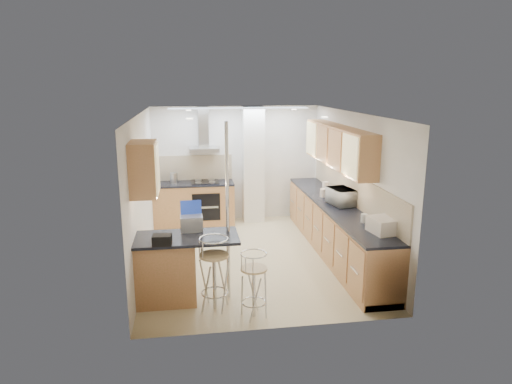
{
  "coord_description": "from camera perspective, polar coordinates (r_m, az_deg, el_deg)",
  "views": [
    {
      "loc": [
        -1.04,
        -7.45,
        3.0
      ],
      "look_at": [
        0.11,
        0.2,
        1.13
      ],
      "focal_mm": 32.0,
      "sensor_mm": 36.0,
      "label": 1
    }
  ],
  "objects": [
    {
      "name": "right_counter",
      "position": [
        8.27,
        9.78,
        -4.49
      ],
      "size": [
        0.63,
        4.4,
        0.92
      ],
      "color": "#AC7D44",
      "rests_on": "ground"
    },
    {
      "name": "bag",
      "position": [
        6.07,
        -11.67,
        -5.88
      ],
      "size": [
        0.25,
        0.19,
        0.13
      ],
      "primitive_type": "cube",
      "rotation": [
        0.0,
        0.0,
        -0.07
      ],
      "color": "black",
      "rests_on": "peninsula"
    },
    {
      "name": "ground",
      "position": [
        8.1,
        -0.59,
        -8.15
      ],
      "size": [
        4.8,
        4.8,
        0.0
      ],
      "primitive_type": "plane",
      "color": "#CDB988",
      "rests_on": "ground"
    },
    {
      "name": "kettle",
      "position": [
        9.81,
        -10.25,
        1.77
      ],
      "size": [
        0.16,
        0.16,
        0.21
      ],
      "primitive_type": "cylinder",
      "color": "#AFB2B3",
      "rests_on": "back_counter"
    },
    {
      "name": "bread_bin",
      "position": [
        6.7,
        15.58,
        -4.04
      ],
      "size": [
        0.38,
        0.46,
        0.22
      ],
      "primitive_type": "cube",
      "rotation": [
        0.0,
        0.0,
        0.16
      ],
      "color": "silver",
      "rests_on": "right_counter"
    },
    {
      "name": "bar_stool_end",
      "position": [
        6.01,
        -0.27,
        -11.53
      ],
      "size": [
        0.51,
        0.51,
        0.89
      ],
      "primitive_type": null,
      "rotation": [
        0.0,
        0.0,
        0.76
      ],
      "color": "tan",
      "rests_on": "ground"
    },
    {
      "name": "bar_stool_near",
      "position": [
        6.21,
        -5.23,
        -10.1
      ],
      "size": [
        0.44,
        0.44,
        1.02
      ],
      "primitive_type": null,
      "rotation": [
        0.0,
        0.0,
        0.05
      ],
      "color": "tan",
      "rests_on": "ground"
    },
    {
      "name": "jar_b",
      "position": [
        8.54,
        8.37,
        -0.12
      ],
      "size": [
        0.12,
        0.12,
        0.15
      ],
      "primitive_type": "cylinder",
      "rotation": [
        0.0,
        0.0,
        -0.08
      ],
      "color": "silver",
      "rests_on": "right_counter"
    },
    {
      "name": "laptop",
      "position": [
        6.55,
        -8.07,
        -3.89
      ],
      "size": [
        0.32,
        0.24,
        0.22
      ],
      "primitive_type": "cube",
      "rotation": [
        0.0,
        0.0,
        0.03
      ],
      "color": "#9EA1A5",
      "rests_on": "peninsula"
    },
    {
      "name": "jar_a",
      "position": [
        9.08,
        8.68,
        0.74
      ],
      "size": [
        0.16,
        0.16,
        0.17
      ],
      "primitive_type": "cylinder",
      "rotation": [
        0.0,
        0.0,
        0.43
      ],
      "color": "silver",
      "rests_on": "right_counter"
    },
    {
      "name": "jar_d",
      "position": [
        7.12,
        13.37,
        -3.21
      ],
      "size": [
        0.13,
        0.13,
        0.13
      ],
      "primitive_type": "cylinder",
      "rotation": [
        0.0,
        0.0,
        0.42
      ],
      "color": "silver",
      "rests_on": "right_counter"
    },
    {
      "name": "jar_c",
      "position": [
        8.11,
        10.98,
        -0.75
      ],
      "size": [
        0.15,
        0.15,
        0.21
      ],
      "primitive_type": "cylinder",
      "rotation": [
        0.0,
        0.0,
        -0.05
      ],
      "color": "#B8AF93",
      "rests_on": "right_counter"
    },
    {
      "name": "back_counter",
      "position": [
        9.88,
        -7.77,
        -1.42
      ],
      "size": [
        1.7,
        0.63,
        0.92
      ],
      "color": "#AC7D44",
      "rests_on": "ground"
    },
    {
      "name": "peninsula",
      "position": [
        6.51,
        -8.76,
        -9.4
      ],
      "size": [
        1.47,
        0.72,
        0.94
      ],
      "color": "#AC7D44",
      "rests_on": "ground"
    },
    {
      "name": "room_shell",
      "position": [
        8.08,
        1.3,
        3.19
      ],
      "size": [
        3.64,
        4.84,
        2.51
      ],
      "color": "white",
      "rests_on": "ground"
    },
    {
      "name": "microwave",
      "position": [
        8.03,
        10.63,
        -0.59
      ],
      "size": [
        0.45,
        0.59,
        0.29
      ],
      "primitive_type": "imported",
      "rotation": [
        0.0,
        0.0,
        1.77
      ],
      "color": "silver",
      "rests_on": "right_counter"
    }
  ]
}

